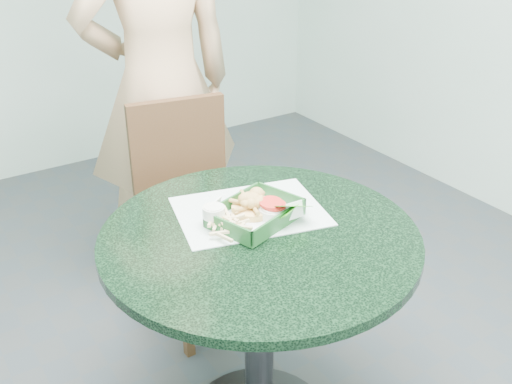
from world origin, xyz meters
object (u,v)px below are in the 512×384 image
food_basket (255,222)px  crab_sandwich (255,208)px  cafe_table (259,286)px  diner_person (156,34)px  sauce_ramekin (213,211)px  dining_chair (191,201)px

food_basket → crab_sandwich: (0.01, 0.02, 0.03)m
cafe_table → food_basket: food_basket is taller
diner_person → cafe_table: bearing=84.7°
food_basket → crab_sandwich: size_ratio=2.04×
food_basket → crab_sandwich: bearing=59.9°
cafe_table → crab_sandwich: bearing=65.1°
diner_person → sauce_ramekin: diner_person is taller
cafe_table → sauce_ramekin: 0.27m
dining_chair → food_basket: (-0.10, -0.62, 0.24)m
dining_chair → crab_sandwich: (-0.08, -0.60, 0.27)m
cafe_table → crab_sandwich: (0.04, 0.08, 0.22)m
diner_person → sauce_ramekin: size_ratio=34.80×
diner_person → food_basket: 0.99m
sauce_ramekin → food_basket: bearing=-35.0°
diner_person → crab_sandwich: (-0.11, -0.89, -0.34)m
food_basket → sauce_ramekin: sauce_ramekin is taller
dining_chair → crab_sandwich: 0.66m
cafe_table → diner_person: diner_person is taller
food_basket → sauce_ramekin: bearing=145.0°
dining_chair → sauce_ramekin: 0.65m
dining_chair → cafe_table: bearing=-89.9°
diner_person → food_basket: bearing=85.7°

